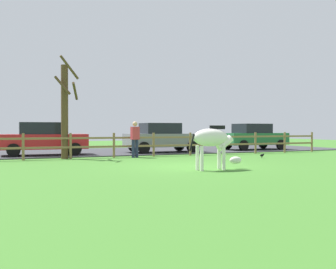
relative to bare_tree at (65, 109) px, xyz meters
The scene contains 10 objects.
ground_plane 6.57m from the bare_tree, 55.88° to the right, with size 60.00×60.00×0.00m, color #3D7528.
parking_asphalt 5.83m from the bare_tree, 50.12° to the left, with size 28.00×7.40×0.05m, color #38383D.
paddock_fence 3.46m from the bare_tree, ahead, with size 21.37×0.11×1.12m.
bare_tree is the anchor object (origin of this frame).
zebra 7.62m from the bare_tree, 61.71° to the right, with size 1.94×0.52×1.41m.
crow_on_grass 8.92m from the bare_tree, 20.43° to the right, with size 0.21×0.10×0.20m.
parked_car_red 2.62m from the bare_tree, 108.27° to the left, with size 4.05×1.97×1.56m.
parked_car_green 11.89m from the bare_tree, 11.81° to the left, with size 4.03×1.94×1.56m.
parked_car_grey 5.94m from the bare_tree, 20.93° to the left, with size 4.03×1.93×1.56m.
visitor_near_fence 3.31m from the bare_tree, 10.16° to the right, with size 0.39×0.27×1.64m.
Camera 1 is at (-6.19, -12.41, 1.31)m, focal length 42.36 mm.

